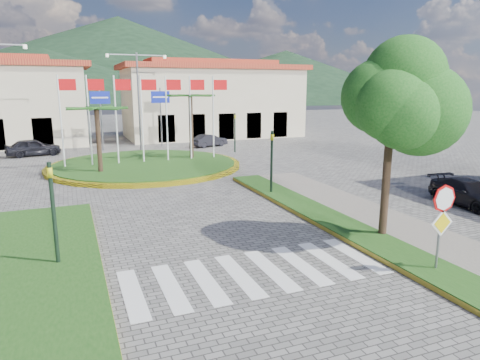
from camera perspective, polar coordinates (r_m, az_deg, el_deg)
name	(u,v)px	position (r m, az deg, el deg)	size (l,w,h in m)	color
ground	(330,350)	(9.60, 11.85, -21.33)	(160.00, 160.00, 0.00)	#595654
sidewalk_right	(463,265)	(14.59, 27.62, -10.04)	(4.00, 28.00, 0.15)	gray
verge_right	(433,271)	(13.74, 24.29, -11.02)	(1.60, 28.00, 0.18)	#1A4614
median_left	(8,279)	(13.72, -28.58, -11.48)	(5.00, 14.00, 0.18)	#1A4614
crosswalk	(252,273)	(12.67, 1.61, -12.27)	(8.00, 3.00, 0.01)	silver
roundabout_island	(145,164)	(29.37, -12.49, 2.04)	(12.70, 12.70, 6.00)	yellow
stop_sign	(442,214)	(13.23, 25.36, -4.17)	(0.80, 0.11, 2.65)	slate
deciduous_tree	(393,90)	(15.35, 19.71, 11.24)	(3.60, 3.60, 6.80)	black
traffic_light_left	(53,205)	(13.49, -23.68, -3.05)	(0.15, 0.18, 3.20)	black
traffic_light_right	(272,157)	(20.94, 4.24, 3.13)	(0.15, 0.18, 3.20)	black
traffic_light_far	(235,129)	(35.07, -0.69, 6.88)	(0.18, 0.15, 3.20)	black
direction_sign_west	(101,108)	(37.66, -18.09, 9.08)	(1.60, 0.14, 5.20)	slate
direction_sign_east	(161,107)	(38.33, -10.53, 9.52)	(1.60, 0.14, 5.20)	slate
street_lamp_centre	(139,96)	(36.99, -13.37, 10.80)	(4.80, 0.16, 8.00)	slate
building_right	(212,100)	(46.91, -3.76, 10.63)	(19.08, 9.54, 8.05)	beige
hill_far_mid	(120,59)	(167.99, -15.68, 15.22)	(180.00, 180.00, 30.00)	black
hill_far_east	(286,76)	(160.06, 6.11, 13.60)	(120.00, 120.00, 18.00)	black
hill_near_back	(44,77)	(136.69, -24.72, 12.38)	(110.00, 110.00, 16.00)	black
car_dark_a	(33,147)	(36.94, -25.85, 3.95)	(1.60, 3.98, 1.36)	black
car_dark_b	(209,140)	(38.67, -4.10, 5.28)	(1.17, 3.35, 1.10)	black
car_side_right	(469,193)	(21.95, 28.20, -1.52)	(1.62, 3.99, 1.16)	black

